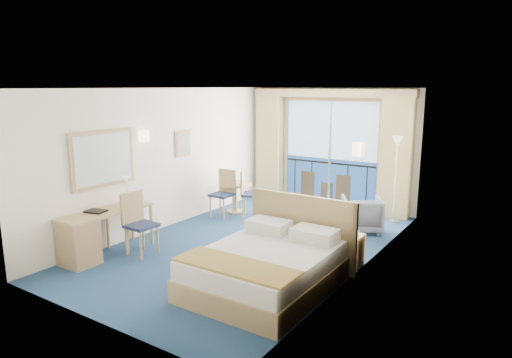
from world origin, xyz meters
The scene contains 22 objects.
floor centered at (0.00, 0.00, 0.00)m, with size 6.50×6.50×0.00m, color navy.
room_walls centered at (0.00, 0.00, 1.78)m, with size 4.04×6.54×2.72m.
balcony_door centered at (-0.01, 3.22, 1.14)m, with size 2.36×0.03×2.52m.
curtain_left centered at (-1.55, 3.07, 1.28)m, with size 0.65×0.22×2.55m, color tan.
curtain_right centered at (1.55, 3.07, 1.28)m, with size 0.65×0.22×2.55m, color tan.
pelmet centered at (0.00, 3.10, 2.58)m, with size 3.80×0.25×0.18m, color tan.
mirror centered at (-1.97, -1.50, 1.55)m, with size 0.05×1.25×0.95m.
wall_print centered at (-1.97, 0.45, 1.60)m, with size 0.04×0.42×0.52m.
sconce_left centered at (-1.94, -0.60, 1.85)m, with size 0.18×0.18×0.18m, color beige.
sconce_right centered at (1.94, -0.15, 1.85)m, with size 0.18×0.18×0.18m, color beige.
bed centered at (1.17, -1.35, 0.31)m, with size 1.78×2.12×1.12m.
nightstand centered at (1.79, 0.06, 0.24)m, with size 0.37×0.35×0.49m, color #A07A55.
phone centered at (1.81, 0.06, 0.53)m, with size 0.18×0.14×0.08m, color white.
armchair centered at (1.34, 1.77, 0.33)m, with size 0.71×0.73×0.67m, color #4C505D.
floor_lamp centered at (1.66, 2.73, 1.33)m, with size 0.24×0.24×1.76m.
desk centered at (-1.72, -2.14, 0.41)m, with size 0.55×1.59×0.75m.
desk_chair centered at (-1.33, -1.40, 0.58)m, with size 0.47×0.46×1.03m.
folder centered at (-1.78, -1.86, 0.76)m, with size 0.31×0.23×0.03m, color black.
desk_lamp centered at (-1.80, -1.18, 1.09)m, with size 0.12×0.12×0.45m.
round_table centered at (-1.47, 1.55, 0.49)m, with size 0.72×0.72×0.64m.
table_chair_a centered at (-1.07, 1.44, 0.56)m, with size 0.58×0.58×0.99m.
table_chair_b centered at (-1.49, 1.16, 0.56)m, with size 0.43×0.44×1.00m.
Camera 1 is at (4.27, -6.35, 2.73)m, focal length 32.00 mm.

